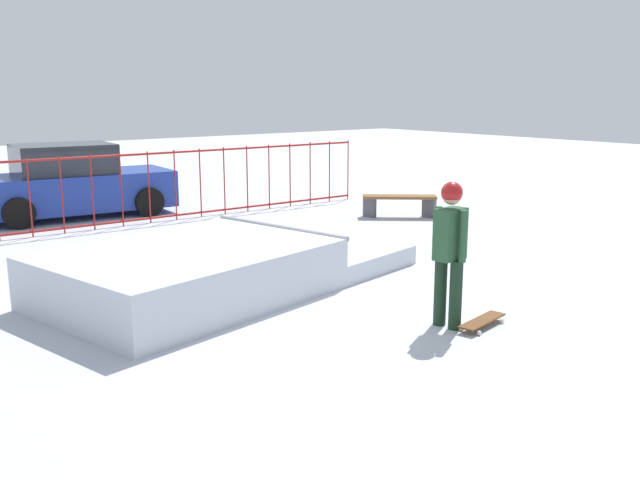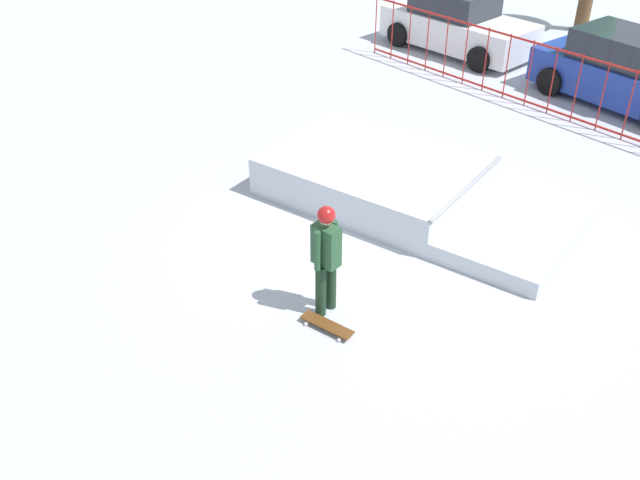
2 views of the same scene
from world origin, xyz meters
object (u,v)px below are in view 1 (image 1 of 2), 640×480
(skate_ramp, at_px, (215,269))
(park_bench, at_px, (399,201))
(parked_car_blue, at_px, (73,184))
(skater, at_px, (450,244))
(skateboard, at_px, (482,321))

(skate_ramp, height_order, park_bench, skate_ramp)
(park_bench, relative_size, parked_car_blue, 0.35)
(skater, distance_m, park_bench, 7.31)
(skateboard, height_order, parked_car_blue, parked_car_blue)
(skater, relative_size, skateboard, 2.09)
(skate_ramp, relative_size, skateboard, 7.07)
(skate_ramp, distance_m, skateboard, 3.71)
(parked_car_blue, bearing_deg, park_bench, -33.69)
(skateboard, bearing_deg, park_bench, 42.37)
(skate_ramp, distance_m, park_bench, 6.59)
(skater, height_order, skateboard, skater)
(skate_ramp, xyz_separation_m, skater, (1.40, -3.01, 0.69))
(skater, bearing_deg, skate_ramp, 109.53)
(skater, distance_m, skateboard, 1.02)
(skateboard, distance_m, parked_car_blue, 10.42)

